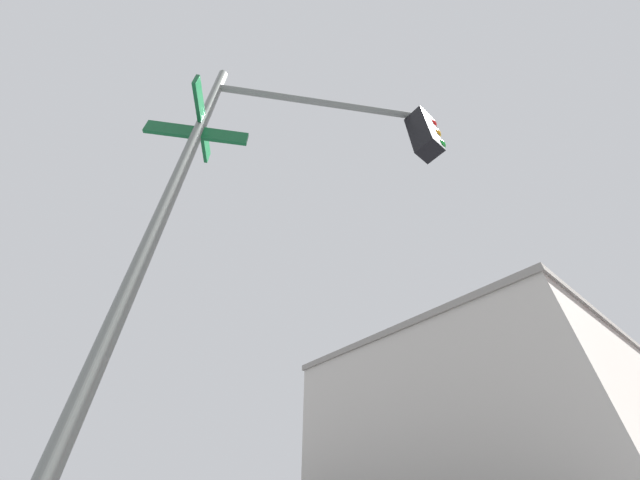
{
  "coord_description": "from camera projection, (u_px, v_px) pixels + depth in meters",
  "views": [
    {
      "loc": [
        -4.99,
        -7.45,
        1.12
      ],
      "look_at": [
        -6.94,
        -5.87,
        3.2
      ],
      "focal_mm": 17.91,
      "sensor_mm": 36.0,
      "label": 1
    }
  ],
  "objects": [
    {
      "name": "building_stucco",
      "position": [
        510.0,
        436.0,
        22.79
      ],
      "size": [
        18.29,
        23.94,
        9.61
      ],
      "color": "#BCB7AD",
      "rests_on": "ground_plane"
    },
    {
      "name": "traffic_signal_near",
      "position": [
        310.0,
        158.0,
        3.59
      ],
      "size": [
        2.03,
        3.12,
        5.81
      ],
      "color": "slate",
      "rests_on": "ground_plane"
    }
  ]
}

